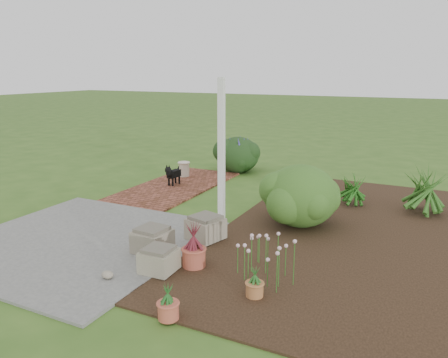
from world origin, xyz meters
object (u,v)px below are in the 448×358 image
at_px(cream_ceramic_urn, 184,169).
at_px(evergreen_shrub, 301,194).
at_px(black_dog, 173,173).
at_px(stone_trough_near, 159,261).

height_order(cream_ceramic_urn, evergreen_shrub, evergreen_shrub).
relative_size(black_dog, cream_ceramic_urn, 1.52).
xyz_separation_m(stone_trough_near, cream_ceramic_urn, (-2.49, 4.69, 0.03)).
relative_size(stone_trough_near, black_dog, 0.79).
height_order(stone_trough_near, evergreen_shrub, evergreen_shrub).
distance_m(black_dog, cream_ceramic_urn, 0.89).
distance_m(stone_trough_near, cream_ceramic_urn, 5.30).
bearing_deg(stone_trough_near, evergreen_shrub, 66.86).
height_order(stone_trough_near, black_dog, black_dog).
distance_m(stone_trough_near, black_dog, 4.45).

